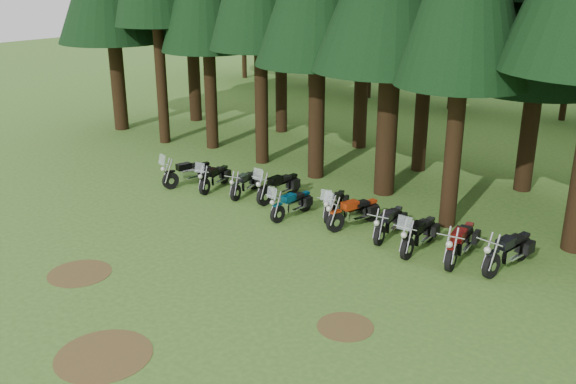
{
  "coord_description": "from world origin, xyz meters",
  "views": [
    {
      "loc": [
        12.13,
        -10.88,
        8.34
      ],
      "look_at": [
        -1.05,
        5.0,
        1.0
      ],
      "focal_mm": 40.0,
      "sensor_mm": 36.0,
      "label": 1
    }
  ],
  "objects_px": {
    "motorcycle_4": "(292,205)",
    "motorcycle_8": "(419,235)",
    "motorcycle_7": "(389,223)",
    "motorcycle_9": "(460,244)",
    "motorcycle_1": "(214,178)",
    "motorcycle_10": "(508,252)",
    "motorcycle_0": "(188,173)",
    "motorcycle_2": "(245,184)",
    "motorcycle_5": "(335,205)",
    "motorcycle_3": "(279,187)",
    "motorcycle_6": "(354,213)"
  },
  "relations": [
    {
      "from": "motorcycle_0",
      "to": "motorcycle_5",
      "type": "distance_m",
      "value": 6.58
    },
    {
      "from": "motorcycle_4",
      "to": "motorcycle_10",
      "type": "distance_m",
      "value": 7.42
    },
    {
      "from": "motorcycle_0",
      "to": "motorcycle_2",
      "type": "bearing_deg",
      "value": 25.85
    },
    {
      "from": "motorcycle_0",
      "to": "motorcycle_1",
      "type": "xyz_separation_m",
      "value": [
        1.17,
        0.33,
        -0.03
      ]
    },
    {
      "from": "motorcycle_0",
      "to": "motorcycle_10",
      "type": "height_order",
      "value": "motorcycle_0"
    },
    {
      "from": "motorcycle_2",
      "to": "motorcycle_9",
      "type": "relative_size",
      "value": 0.83
    },
    {
      "from": "motorcycle_2",
      "to": "motorcycle_3",
      "type": "height_order",
      "value": "motorcycle_3"
    },
    {
      "from": "motorcycle_4",
      "to": "motorcycle_8",
      "type": "relative_size",
      "value": 0.9
    },
    {
      "from": "motorcycle_8",
      "to": "motorcycle_10",
      "type": "bearing_deg",
      "value": 6.74
    },
    {
      "from": "motorcycle_2",
      "to": "motorcycle_9",
      "type": "bearing_deg",
      "value": -15.36
    },
    {
      "from": "motorcycle_3",
      "to": "motorcycle_8",
      "type": "bearing_deg",
      "value": -5.25
    },
    {
      "from": "motorcycle_9",
      "to": "motorcycle_3",
      "type": "bearing_deg",
      "value": 167.23
    },
    {
      "from": "motorcycle_8",
      "to": "motorcycle_9",
      "type": "distance_m",
      "value": 1.29
    },
    {
      "from": "motorcycle_1",
      "to": "motorcycle_0",
      "type": "bearing_deg",
      "value": -179.12
    },
    {
      "from": "motorcycle_9",
      "to": "motorcycle_5",
      "type": "bearing_deg",
      "value": 165.79
    },
    {
      "from": "motorcycle_0",
      "to": "motorcycle_8",
      "type": "relative_size",
      "value": 0.98
    },
    {
      "from": "motorcycle_0",
      "to": "motorcycle_10",
      "type": "distance_m",
      "value": 12.77
    },
    {
      "from": "motorcycle_3",
      "to": "motorcycle_8",
      "type": "xyz_separation_m",
      "value": [
        6.24,
        -0.68,
        0.0
      ]
    },
    {
      "from": "motorcycle_1",
      "to": "motorcycle_9",
      "type": "bearing_deg",
      "value": -13.8
    },
    {
      "from": "motorcycle_4",
      "to": "motorcycle_8",
      "type": "distance_m",
      "value": 4.78
    },
    {
      "from": "motorcycle_1",
      "to": "motorcycle_10",
      "type": "relative_size",
      "value": 0.87
    },
    {
      "from": "motorcycle_4",
      "to": "motorcycle_5",
      "type": "relative_size",
      "value": 1.05
    },
    {
      "from": "motorcycle_2",
      "to": "motorcycle_5",
      "type": "relative_size",
      "value": 1.0
    },
    {
      "from": "motorcycle_9",
      "to": "motorcycle_8",
      "type": "bearing_deg",
      "value": 179.75
    },
    {
      "from": "motorcycle_1",
      "to": "motorcycle_6",
      "type": "xyz_separation_m",
      "value": [
        6.36,
        0.29,
        0.04
      ]
    },
    {
      "from": "motorcycle_2",
      "to": "motorcycle_7",
      "type": "distance_m",
      "value": 6.34
    },
    {
      "from": "motorcycle_2",
      "to": "motorcycle_8",
      "type": "xyz_separation_m",
      "value": [
        7.59,
        -0.29,
        0.07
      ]
    },
    {
      "from": "motorcycle_9",
      "to": "motorcycle_10",
      "type": "bearing_deg",
      "value": 4.55
    },
    {
      "from": "motorcycle_4",
      "to": "motorcycle_2",
      "type": "bearing_deg",
      "value": 169.01
    },
    {
      "from": "motorcycle_4",
      "to": "motorcycle_5",
      "type": "distance_m",
      "value": 1.5
    },
    {
      "from": "motorcycle_2",
      "to": "motorcycle_4",
      "type": "xyz_separation_m",
      "value": [
        2.82,
        -0.64,
        0.02
      ]
    },
    {
      "from": "motorcycle_5",
      "to": "motorcycle_6",
      "type": "height_order",
      "value": "motorcycle_6"
    },
    {
      "from": "motorcycle_0",
      "to": "motorcycle_8",
      "type": "bearing_deg",
      "value": 14.03
    },
    {
      "from": "motorcycle_2",
      "to": "motorcycle_4",
      "type": "bearing_deg",
      "value": -27.44
    },
    {
      "from": "motorcycle_5",
      "to": "motorcycle_9",
      "type": "height_order",
      "value": "motorcycle_5"
    },
    {
      "from": "motorcycle_7",
      "to": "motorcycle_8",
      "type": "distance_m",
      "value": 1.29
    },
    {
      "from": "motorcycle_0",
      "to": "motorcycle_2",
      "type": "relative_size",
      "value": 1.13
    },
    {
      "from": "motorcycle_7",
      "to": "motorcycle_8",
      "type": "bearing_deg",
      "value": -23.78
    },
    {
      "from": "motorcycle_3",
      "to": "motorcycle_6",
      "type": "distance_m",
      "value": 3.65
    },
    {
      "from": "motorcycle_0",
      "to": "motorcycle_8",
      "type": "height_order",
      "value": "motorcycle_8"
    },
    {
      "from": "motorcycle_3",
      "to": "motorcycle_5",
      "type": "bearing_deg",
      "value": 0.02
    },
    {
      "from": "motorcycle_3",
      "to": "motorcycle_9",
      "type": "bearing_deg",
      "value": -2.69
    },
    {
      "from": "motorcycle_6",
      "to": "motorcycle_7",
      "type": "relative_size",
      "value": 1.05
    },
    {
      "from": "motorcycle_5",
      "to": "motorcycle_8",
      "type": "relative_size",
      "value": 0.86
    },
    {
      "from": "motorcycle_7",
      "to": "motorcycle_9",
      "type": "bearing_deg",
      "value": -12.08
    },
    {
      "from": "motorcycle_4",
      "to": "motorcycle_7",
      "type": "height_order",
      "value": "motorcycle_4"
    },
    {
      "from": "motorcycle_2",
      "to": "motorcycle_8",
      "type": "distance_m",
      "value": 7.6
    },
    {
      "from": "motorcycle_5",
      "to": "motorcycle_9",
      "type": "xyz_separation_m",
      "value": [
        4.9,
        -0.44,
        0.08
      ]
    },
    {
      "from": "motorcycle_2",
      "to": "motorcycle_6",
      "type": "height_order",
      "value": "motorcycle_6"
    },
    {
      "from": "motorcycle_3",
      "to": "motorcycle_5",
      "type": "distance_m",
      "value": 2.61
    }
  ]
}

